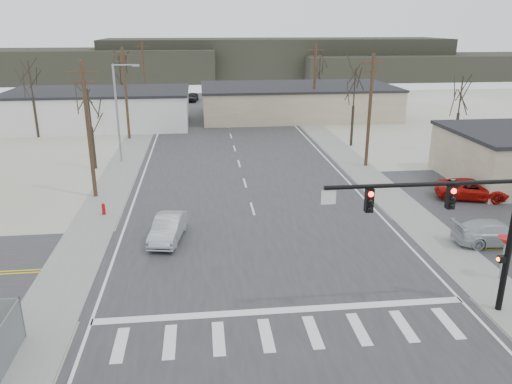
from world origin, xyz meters
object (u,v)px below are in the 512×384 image
Objects in this scene: traffic_signal_mast at (473,217)px; car_far_a at (236,114)px; sedan_crossing at (168,228)px; car_far_b at (192,97)px; fire_hydrant at (104,209)px; car_parked_dark_a at (498,184)px; car_parked_silver at (495,233)px; car_parked_red at (472,189)px.

traffic_signal_mast is 48.42m from car_far_a.
sedan_crossing reaches higher than car_far_b.
car_far_b is at bearing 98.99° from sedan_crossing.
car_parked_dark_a reaches higher than fire_hydrant.
fire_hydrant is (-18.09, 14.20, -4.22)m from traffic_signal_mast.
traffic_signal_mast reaches higher than sedan_crossing.
fire_hydrant is 6.56m from sedan_crossing.
traffic_signal_mast reaches higher than fire_hydrant.
car_parked_silver is at bearing -63.76° from car_far_b.
traffic_signal_mast is 2.23× the size of car_parked_dark_a.
car_parked_silver is at bearing 1.79° from sedan_crossing.
traffic_signal_mast is 1.53× the size of car_far_a.
car_parked_silver is (-2.80, -7.78, -0.01)m from car_parked_red.
car_far_a is 42.83m from car_parked_silver.
car_far_b is (0.93, 56.33, -0.02)m from sedan_crossing.
sedan_crossing is 1.11× the size of car_parked_dark_a.
fire_hydrant is at bearing 114.79° from car_parked_dark_a.
fire_hydrant is 0.15× the size of car_far_a.
car_far_b is 55.46m from car_parked_red.
car_far_a is 1.40× the size of car_far_b.
car_far_a is at bearing 71.02° from fire_hydrant.
traffic_signal_mast is 2.02× the size of sedan_crossing.
traffic_signal_mast is 9.70m from car_parked_silver.
car_far_a reaches higher than car_parked_silver.
car_parked_silver is at bearing -17.30° from fire_hydrant.
car_parked_dark_a is at bearing -51.89° from car_parked_red.
fire_hydrant is 51.97m from car_far_b.
car_parked_silver reaches higher than car_parked_dark_a.
traffic_signal_mast is 23.39m from fire_hydrant.
car_far_a is at bearing 18.81° from car_parked_silver.
car_far_a is (-6.53, 47.83, -3.78)m from traffic_signal_mast.
car_far_b is (5.54, 51.67, 0.31)m from fire_hydrant.
fire_hydrant is at bearing 89.74° from car_far_a.
car_far_b is 0.85× the size of car_parked_silver.
car_parked_red is 3.03m from car_parked_dark_a.
car_far_b is at bearing 83.88° from fire_hydrant.
car_far_a is 1.13× the size of car_parked_red.
car_far_a is at bearing 39.86° from car_parked_red.
car_parked_dark_a is at bearing 23.97° from sedan_crossing.
fire_hydrant is 0.17× the size of car_parked_red.
traffic_signal_mast is 17.32m from car_parked_red.
car_parked_silver is (23.80, -7.41, 0.30)m from fire_hydrant.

